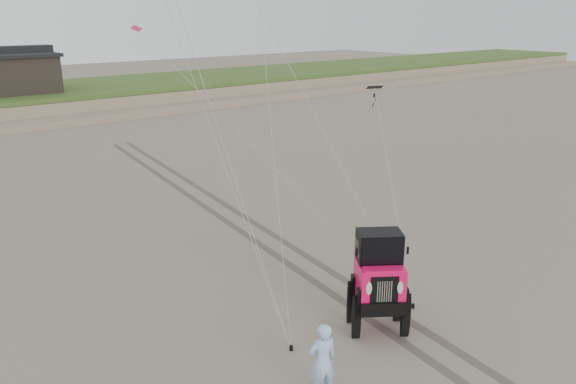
{
  "coord_description": "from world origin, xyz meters",
  "views": [
    {
      "loc": [
        -9.01,
        -8.3,
        7.26
      ],
      "look_at": [
        0.39,
        3.0,
        2.6
      ],
      "focal_mm": 35.0,
      "sensor_mm": 36.0,
      "label": 1
    }
  ],
  "objects": [
    {
      "name": "stake_aux",
      "position": [
        1.75,
        -0.43,
        0.06
      ],
      "size": [
        0.08,
        0.08,
        0.12
      ],
      "primitive_type": "cylinder",
      "color": "black",
      "rests_on": "ground"
    },
    {
      "name": "cabin",
      "position": [
        2.0,
        37.0,
        3.24
      ],
      "size": [
        6.4,
        5.4,
        3.35
      ],
      "color": "black",
      "rests_on": "dune_ridge"
    },
    {
      "name": "stake_main",
      "position": [
        -1.91,
        0.12,
        0.06
      ],
      "size": [
        0.08,
        0.08,
        0.12
      ],
      "primitive_type": "cylinder",
      "color": "black",
      "rests_on": "ground"
    },
    {
      "name": "man",
      "position": [
        -2.47,
        -1.49,
        0.81
      ],
      "size": [
        0.69,
        0.56,
        1.63
      ],
      "primitive_type": "imported",
      "rotation": [
        0.0,
        0.0,
        2.82
      ],
      "color": "#99B6ED",
      "rests_on": "ground"
    },
    {
      "name": "tire_tracks",
      "position": [
        2.0,
        8.0,
        0.0
      ],
      "size": [
        5.22,
        29.74,
        0.01
      ],
      "color": "#4C443D",
      "rests_on": "ground"
    },
    {
      "name": "jeep",
      "position": [
        0.25,
        -0.52,
        0.98
      ],
      "size": [
        4.95,
        5.62,
        1.97
      ],
      "primitive_type": null,
      "rotation": [
        0.0,
        0.0,
        -0.63
      ],
      "color": "#F40C53",
      "rests_on": "ground"
    },
    {
      "name": "ground",
      "position": [
        0.0,
        0.0,
        0.0
      ],
      "size": [
        160.0,
        160.0,
        0.0
      ],
      "primitive_type": "plane",
      "color": "#6B6054",
      "rests_on": "ground"
    }
  ]
}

